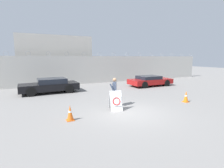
{
  "coord_description": "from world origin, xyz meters",
  "views": [
    {
      "loc": [
        -4.76,
        -7.81,
        2.95
      ],
      "look_at": [
        0.3,
        2.67,
        1.17
      ],
      "focal_mm": 28.0,
      "sensor_mm": 36.0,
      "label": 1
    }
  ],
  "objects": [
    {
      "name": "parked_car_front_coupe",
      "position": [
        -3.17,
        7.45,
        0.63
      ],
      "size": [
        4.71,
        2.09,
        1.21
      ],
      "rotation": [
        0.0,
        0.0,
        3.16
      ],
      "color": "black",
      "rests_on": "ground_plane"
    },
    {
      "name": "security_guard",
      "position": [
        -0.17,
        1.36,
        0.98
      ],
      "size": [
        0.6,
        0.58,
        1.75
      ],
      "rotation": [
        0.0,
        0.0,
        -2.09
      ],
      "color": "#514C42",
      "rests_on": "ground_plane"
    },
    {
      "name": "perimeter_wall",
      "position": [
        0.0,
        11.15,
        1.55
      ],
      "size": [
        36.0,
        0.3,
        3.55
      ],
      "color": "beige",
      "rests_on": "ground_plane"
    },
    {
      "name": "traffic_cone_mid",
      "position": [
        4.6,
        0.26,
        0.37
      ],
      "size": [
        0.36,
        0.36,
        0.75
      ],
      "color": "orange",
      "rests_on": "ground_plane"
    },
    {
      "name": "ground_plane",
      "position": [
        0.0,
        0.0,
        0.0
      ],
      "size": [
        90.0,
        90.0,
        0.0
      ],
      "primitive_type": "plane",
      "color": "gray"
    },
    {
      "name": "traffic_cone_near",
      "position": [
        -3.1,
        0.16,
        0.37
      ],
      "size": [
        0.35,
        0.35,
        0.75
      ],
      "color": "orange",
      "rests_on": "ground_plane"
    },
    {
      "name": "barricade_sign",
      "position": [
        -0.42,
        0.69,
        0.55
      ],
      "size": [
        0.8,
        0.89,
        1.1
      ],
      "rotation": [
        0.0,
        0.0,
        -0.21
      ],
      "color": "white",
      "rests_on": "ground_plane"
    },
    {
      "name": "parked_car_far_side",
      "position": [
        6.6,
        6.65,
        0.56
      ],
      "size": [
        4.55,
        2.04,
        1.06
      ],
      "rotation": [
        0.0,
        0.0,
        0.01
      ],
      "color": "black",
      "rests_on": "ground_plane"
    },
    {
      "name": "building_block",
      "position": [
        -1.63,
        16.58,
        2.74
      ],
      "size": [
        8.48,
        6.71,
        5.49
      ],
      "color": "beige",
      "rests_on": "ground_plane"
    }
  ]
}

